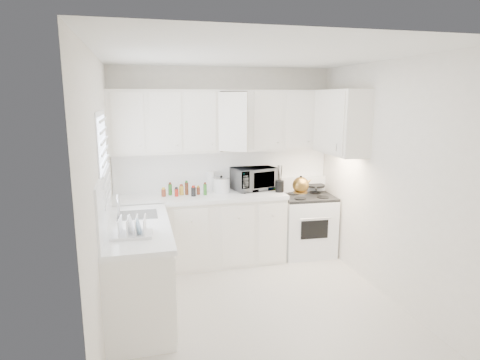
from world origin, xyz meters
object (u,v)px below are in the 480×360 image
object	(u,v)px
utensil_crock	(280,178)
rice_cooker	(221,184)
dish_rack	(131,225)
microwave	(254,176)
stove	(307,217)
tea_kettle	(301,184)

from	to	relation	value
utensil_crock	rice_cooker	bearing A→B (deg)	166.25
dish_rack	microwave	bearing A→B (deg)	49.18
stove	utensil_crock	xyz separation A→B (m)	(-0.45, -0.07, 0.59)
tea_kettle	rice_cooker	bearing A→B (deg)	168.45
rice_cooker	utensil_crock	bearing A→B (deg)	-2.83
microwave	rice_cooker	world-z (taller)	microwave
stove	dish_rack	world-z (taller)	dish_rack
tea_kettle	microwave	world-z (taller)	microwave
utensil_crock	dish_rack	distance (m)	2.35
microwave	dish_rack	size ratio (longest dim) A/B	1.52
tea_kettle	dish_rack	world-z (taller)	tea_kettle
microwave	utensil_crock	bearing A→B (deg)	-51.24
microwave	dish_rack	distance (m)	2.27
stove	utensil_crock	size ratio (longest dim) A/B	2.90
utensil_crock	dish_rack	size ratio (longest dim) A/B	1.02
microwave	stove	bearing A→B (deg)	-26.07
rice_cooker	tea_kettle	bearing A→B (deg)	-4.34
rice_cooker	microwave	bearing A→B (deg)	16.06
rice_cooker	dish_rack	distance (m)	1.93
microwave	dish_rack	bearing A→B (deg)	-149.49
stove	microwave	xyz separation A→B (m)	(-0.74, 0.16, 0.59)
stove	microwave	bearing A→B (deg)	170.93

